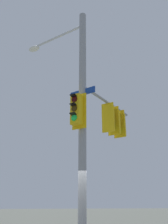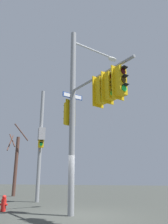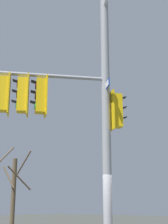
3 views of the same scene
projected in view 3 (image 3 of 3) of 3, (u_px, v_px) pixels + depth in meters
main_signal_pole_assembly at (79, 99)px, 10.84m from camera, size 3.70×5.08×8.94m
bare_tree_across_street at (14, 192)px, 18.47m from camera, size 1.56×1.66×4.88m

